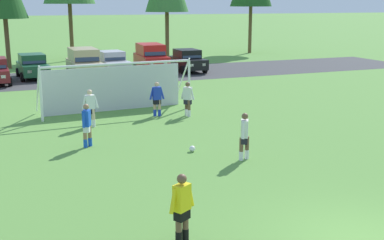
{
  "coord_description": "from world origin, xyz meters",
  "views": [
    {
      "loc": [
        -7.36,
        -8.01,
        5.26
      ],
      "look_at": [
        -1.02,
        7.91,
        1.19
      ],
      "focal_mm": 46.19,
      "sensor_mm": 36.0,
      "label": 1
    }
  ],
  "objects_px": {
    "referee": "(182,209)",
    "parked_car_slot_right": "(151,58)",
    "parked_car_slot_center": "(84,63)",
    "player_defender_far": "(157,99)",
    "parked_car_slot_far_right": "(188,60)",
    "parked_car_slot_center_left": "(33,66)",
    "soccer_goal": "(115,85)",
    "player_striker_near": "(244,136)",
    "player_midfield_center": "(188,99)",
    "soccer_ball": "(192,149)",
    "player_winger_left": "(90,108)",
    "parked_car_slot_center_right": "(112,62)",
    "player_winger_right": "(87,125)"
  },
  "relations": [
    {
      "from": "parked_car_slot_center",
      "to": "parked_car_slot_right",
      "type": "bearing_deg",
      "value": 19.51
    },
    {
      "from": "parked_car_slot_center_left",
      "to": "soccer_goal",
      "type": "bearing_deg",
      "value": -77.29
    },
    {
      "from": "soccer_goal",
      "to": "parked_car_slot_center_left",
      "type": "height_order",
      "value": "soccer_goal"
    },
    {
      "from": "player_midfield_center",
      "to": "player_defender_far",
      "type": "bearing_deg",
      "value": 157.75
    },
    {
      "from": "soccer_ball",
      "to": "parked_car_slot_right",
      "type": "distance_m",
      "value": 21.58
    },
    {
      "from": "parked_car_slot_right",
      "to": "parked_car_slot_far_right",
      "type": "relative_size",
      "value": 1.12
    },
    {
      "from": "parked_car_slot_center_left",
      "to": "parked_car_slot_right",
      "type": "xyz_separation_m",
      "value": [
        8.85,
        0.12,
        0.24
      ]
    },
    {
      "from": "player_midfield_center",
      "to": "parked_car_slot_right",
      "type": "bearing_deg",
      "value": 79.13
    },
    {
      "from": "player_winger_left",
      "to": "parked_car_slot_right",
      "type": "bearing_deg",
      "value": 64.33
    },
    {
      "from": "player_striker_near",
      "to": "parked_car_slot_center_right",
      "type": "bearing_deg",
      "value": 88.7
    },
    {
      "from": "soccer_ball",
      "to": "parked_car_slot_far_right",
      "type": "height_order",
      "value": "parked_car_slot_far_right"
    },
    {
      "from": "parked_car_slot_center_right",
      "to": "player_defender_far",
      "type": "bearing_deg",
      "value": -94.68
    },
    {
      "from": "player_striker_near",
      "to": "player_defender_far",
      "type": "distance_m",
      "value": 7.55
    },
    {
      "from": "parked_car_slot_center_left",
      "to": "parked_car_slot_center",
      "type": "height_order",
      "value": "parked_car_slot_center"
    },
    {
      "from": "soccer_goal",
      "to": "parked_car_slot_far_right",
      "type": "xyz_separation_m",
      "value": [
        8.61,
        12.26,
        -0.42
      ]
    },
    {
      "from": "parked_car_slot_right",
      "to": "player_winger_right",
      "type": "bearing_deg",
      "value": -113.73
    },
    {
      "from": "parked_car_slot_center_left",
      "to": "player_midfield_center",
      "type": "bearing_deg",
      "value": -69.19
    },
    {
      "from": "soccer_ball",
      "to": "parked_car_slot_center",
      "type": "relative_size",
      "value": 0.05
    },
    {
      "from": "player_defender_far",
      "to": "parked_car_slot_right",
      "type": "bearing_deg",
      "value": 73.88
    },
    {
      "from": "player_winger_left",
      "to": "parked_car_slot_right",
      "type": "distance_m",
      "value": 17.67
    },
    {
      "from": "player_striker_near",
      "to": "player_defender_far",
      "type": "bearing_deg",
      "value": 95.43
    },
    {
      "from": "soccer_ball",
      "to": "player_defender_far",
      "type": "height_order",
      "value": "player_defender_far"
    },
    {
      "from": "soccer_ball",
      "to": "parked_car_slot_right",
      "type": "relative_size",
      "value": 0.05
    },
    {
      "from": "parked_car_slot_center",
      "to": "parked_car_slot_center_right",
      "type": "xyz_separation_m",
      "value": [
        2.4,
        1.92,
        -0.24
      ]
    },
    {
      "from": "parked_car_slot_center_left",
      "to": "player_winger_left",
      "type": "bearing_deg",
      "value": -85.66
    },
    {
      "from": "parked_car_slot_center_left",
      "to": "parked_car_slot_center",
      "type": "distance_m",
      "value": 3.81
    },
    {
      "from": "soccer_goal",
      "to": "player_striker_near",
      "type": "height_order",
      "value": "soccer_goal"
    },
    {
      "from": "referee",
      "to": "player_striker_near",
      "type": "xyz_separation_m",
      "value": [
        4.12,
        4.91,
        0.0
      ]
    },
    {
      "from": "player_midfield_center",
      "to": "player_winger_left",
      "type": "xyz_separation_m",
      "value": [
        -4.66,
        -0.37,
        0.0
      ]
    },
    {
      "from": "player_defender_far",
      "to": "parked_car_slot_far_right",
      "type": "relative_size",
      "value": 0.39
    },
    {
      "from": "parked_car_slot_center_right",
      "to": "parked_car_slot_center_left",
      "type": "bearing_deg",
      "value": -179.13
    },
    {
      "from": "player_defender_far",
      "to": "player_winger_left",
      "type": "relative_size",
      "value": 1.0
    },
    {
      "from": "player_striker_near",
      "to": "player_winger_right",
      "type": "relative_size",
      "value": 1.0
    },
    {
      "from": "referee",
      "to": "parked_car_slot_right",
      "type": "height_order",
      "value": "parked_car_slot_right"
    },
    {
      "from": "player_winger_right",
      "to": "parked_car_slot_center_left",
      "type": "bearing_deg",
      "value": 91.57
    },
    {
      "from": "parked_car_slot_center_left",
      "to": "soccer_ball",
      "type": "bearing_deg",
      "value": -79.35
    },
    {
      "from": "player_winger_left",
      "to": "parked_car_slot_center",
      "type": "bearing_deg",
      "value": 81.29
    },
    {
      "from": "parked_car_slot_center_left",
      "to": "parked_car_slot_right",
      "type": "height_order",
      "value": "parked_car_slot_right"
    },
    {
      "from": "player_winger_right",
      "to": "player_defender_far",
      "type": "bearing_deg",
      "value": 44.72
    },
    {
      "from": "parked_car_slot_center_right",
      "to": "parked_car_slot_far_right",
      "type": "bearing_deg",
      "value": -8.58
    },
    {
      "from": "player_striker_near",
      "to": "parked_car_slot_far_right",
      "type": "relative_size",
      "value": 0.39
    },
    {
      "from": "player_midfield_center",
      "to": "parked_car_slot_far_right",
      "type": "height_order",
      "value": "parked_car_slot_far_right"
    },
    {
      "from": "soccer_ball",
      "to": "player_winger_left",
      "type": "relative_size",
      "value": 0.13
    },
    {
      "from": "player_winger_left",
      "to": "referee",
      "type": "bearing_deg",
      "value": -90.45
    },
    {
      "from": "player_striker_near",
      "to": "player_winger_right",
      "type": "distance_m",
      "value": 5.9
    },
    {
      "from": "player_midfield_center",
      "to": "player_winger_left",
      "type": "height_order",
      "value": "same"
    },
    {
      "from": "parked_car_slot_center_left",
      "to": "parked_car_slot_far_right",
      "type": "xyz_separation_m",
      "value": [
        11.56,
        -0.79,
        0.0
      ]
    },
    {
      "from": "soccer_goal",
      "to": "player_striker_near",
      "type": "xyz_separation_m",
      "value": [
        2.29,
        -9.34,
        -0.47
      ]
    },
    {
      "from": "soccer_goal",
      "to": "player_winger_right",
      "type": "xyz_separation_m",
      "value": [
        -2.43,
        -5.79,
        -0.47
      ]
    },
    {
      "from": "soccer_ball",
      "to": "referee",
      "type": "distance_m",
      "value": 7.06
    }
  ]
}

